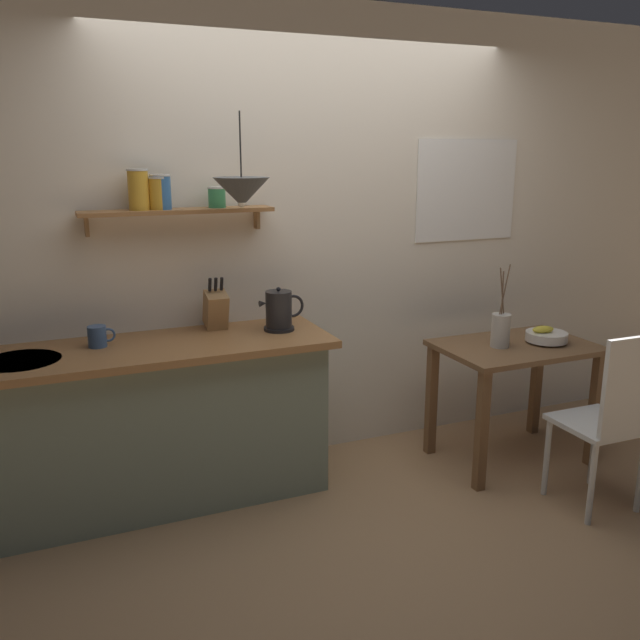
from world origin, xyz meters
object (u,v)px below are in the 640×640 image
(twig_vase, at_px, (500,330))
(pendant_lamp, at_px, (242,192))
(dining_chair_near, at_px, (611,415))
(fruit_bowl, at_px, (546,336))
(coffee_mug_by_sink, at_px, (98,336))
(dining_table, at_px, (514,366))
(knife_block, at_px, (216,309))
(electric_kettle, at_px, (279,311))

(twig_vase, xyz_separation_m, pendant_lamp, (-1.50, 0.19, 0.82))
(dining_chair_near, xyz_separation_m, fruit_bowl, (0.13, 0.66, 0.24))
(dining_chair_near, relative_size, fruit_bowl, 4.00)
(twig_vase, xyz_separation_m, coffee_mug_by_sink, (-2.23, 0.37, 0.10))
(coffee_mug_by_sink, height_order, pendant_lamp, pendant_lamp)
(fruit_bowl, xyz_separation_m, pendant_lamp, (-1.81, 0.23, 0.88))
(coffee_mug_by_sink, bearing_deg, pendant_lamp, -13.81)
(dining_chair_near, distance_m, pendant_lamp, 2.21)
(dining_chair_near, xyz_separation_m, twig_vase, (-0.18, 0.70, 0.30))
(fruit_bowl, relative_size, coffee_mug_by_sink, 1.80)
(dining_table, relative_size, knife_block, 3.08)
(dining_table, relative_size, electric_kettle, 3.55)
(dining_table, xyz_separation_m, twig_vase, (-0.12, -0.00, 0.24))
(dining_table, xyz_separation_m, pendant_lamp, (-1.62, 0.19, 1.06))
(coffee_mug_by_sink, bearing_deg, knife_block, 9.30)
(fruit_bowl, xyz_separation_m, knife_block, (-1.90, 0.52, 0.23))
(fruit_bowl, bearing_deg, twig_vase, 172.14)
(dining_table, height_order, coffee_mug_by_sink, coffee_mug_by_sink)
(dining_chair_near, bearing_deg, dining_table, 94.63)
(dining_table, bearing_deg, pendant_lamp, 173.34)
(knife_block, relative_size, pendant_lamp, 0.64)
(electric_kettle, distance_m, coffee_mug_by_sink, 0.97)
(pendant_lamp, bearing_deg, dining_table, -6.66)
(electric_kettle, bearing_deg, fruit_bowl, -13.02)
(electric_kettle, height_order, pendant_lamp, pendant_lamp)
(dining_chair_near, bearing_deg, pendant_lamp, 152.01)
(dining_table, height_order, fruit_bowl, fruit_bowl)
(dining_table, bearing_deg, coffee_mug_by_sink, 171.10)
(fruit_bowl, xyz_separation_m, twig_vase, (-0.31, 0.04, 0.06))
(fruit_bowl, distance_m, knife_block, 1.98)
(fruit_bowl, bearing_deg, pendant_lamp, 172.65)
(coffee_mug_by_sink, bearing_deg, twig_vase, -9.42)
(electric_kettle, relative_size, coffee_mug_by_sink, 1.88)
(knife_block, bearing_deg, twig_vase, -16.68)
(electric_kettle, distance_m, knife_block, 0.36)
(fruit_bowl, bearing_deg, dining_chair_near, -101.02)
(electric_kettle, height_order, coffee_mug_by_sink, electric_kettle)
(fruit_bowl, xyz_separation_m, coffee_mug_by_sink, (-2.54, 0.41, 0.17))
(coffee_mug_by_sink, bearing_deg, fruit_bowl, -9.23)
(dining_table, distance_m, dining_chair_near, 0.71)
(fruit_bowl, distance_m, coffee_mug_by_sink, 2.58)
(fruit_bowl, height_order, electric_kettle, electric_kettle)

